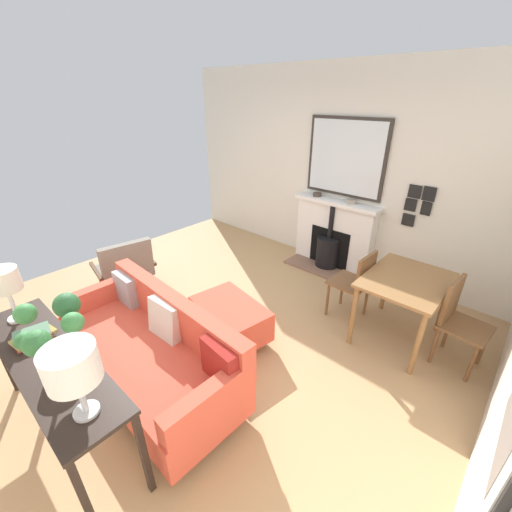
# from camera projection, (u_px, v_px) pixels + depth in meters

# --- Properties ---
(ground_plane) EXTENTS (5.02, 5.27, 0.01)m
(ground_plane) POSITION_uv_depth(u_px,v_px,m) (202.00, 329.00, 3.64)
(ground_plane) COLOR tan
(wall_left) EXTENTS (0.12, 5.27, 2.76)m
(wall_left) POSITION_uv_depth(u_px,v_px,m) (329.00, 170.00, 4.69)
(wall_left) COLOR silver
(wall_left) RESTS_ON ground
(fireplace) EXTENTS (0.57, 1.26, 1.01)m
(fireplace) POSITION_uv_depth(u_px,v_px,m) (332.00, 238.00, 4.81)
(fireplace) COLOR brown
(fireplace) RESTS_ON ground
(mirror_over_mantel) EXTENTS (0.04, 1.13, 1.03)m
(mirror_over_mantel) POSITION_uv_depth(u_px,v_px,m) (346.00, 158.00, 4.37)
(mirror_over_mantel) COLOR #2D2823
(mantel_bowl_near) EXTENTS (0.13, 0.13, 0.05)m
(mantel_bowl_near) POSITION_uv_depth(u_px,v_px,m) (317.00, 194.00, 4.76)
(mantel_bowl_near) COLOR #47382D
(mantel_bowl_near) RESTS_ON fireplace
(mantel_bowl_far) EXTENTS (0.13, 0.13, 0.05)m
(mantel_bowl_far) POSITION_uv_depth(u_px,v_px,m) (351.00, 201.00, 4.43)
(mantel_bowl_far) COLOR #9E9384
(mantel_bowl_far) RESTS_ON fireplace
(sofa) EXTENTS (0.85, 1.95, 0.78)m
(sofa) POSITION_uv_depth(u_px,v_px,m) (152.00, 349.00, 2.86)
(sofa) COLOR #B2B2B7
(sofa) RESTS_ON ground
(ottoman) EXTENTS (0.67, 0.89, 0.41)m
(ottoman) POSITION_uv_depth(u_px,v_px,m) (230.00, 318.00, 3.40)
(ottoman) COLOR #B2B2B7
(ottoman) RESTS_ON ground
(armchair_accent) EXTENTS (0.77, 0.69, 0.81)m
(armchair_accent) POSITION_uv_depth(u_px,v_px,m) (125.00, 266.00, 4.03)
(armchair_accent) COLOR #4C3321
(armchair_accent) RESTS_ON ground
(console_table) EXTENTS (0.41, 1.67, 0.77)m
(console_table) POSITION_uv_depth(u_px,v_px,m) (51.00, 367.00, 2.22)
(console_table) COLOR black
(console_table) RESTS_ON ground
(table_lamp_near_end) EXTENTS (0.22, 0.22, 0.44)m
(table_lamp_near_end) POSITION_uv_depth(u_px,v_px,m) (4.00, 283.00, 2.41)
(table_lamp_near_end) COLOR white
(table_lamp_near_end) RESTS_ON console_table
(table_lamp_far_end) EXTENTS (0.27, 0.27, 0.45)m
(table_lamp_far_end) POSITION_uv_depth(u_px,v_px,m) (72.00, 367.00, 1.66)
(table_lamp_far_end) COLOR #B2B2B7
(table_lamp_far_end) RESTS_ON console_table
(potted_plant) EXTENTS (0.40, 0.52, 0.50)m
(potted_plant) POSITION_uv_depth(u_px,v_px,m) (55.00, 338.00, 1.94)
(potted_plant) COLOR silver
(potted_plant) RESTS_ON console_table
(book_stack) EXTENTS (0.28, 0.21, 0.07)m
(book_stack) POSITION_uv_depth(u_px,v_px,m) (33.00, 336.00, 2.32)
(book_stack) COLOR #B23833
(book_stack) RESTS_ON console_table
(dining_table) EXTENTS (0.93, 0.73, 0.73)m
(dining_table) POSITION_uv_depth(u_px,v_px,m) (405.00, 288.00, 3.25)
(dining_table) COLOR olive
(dining_table) RESTS_ON ground
(dining_chair_near_fireplace) EXTENTS (0.42, 0.42, 0.85)m
(dining_chair_near_fireplace) POSITION_uv_depth(u_px,v_px,m) (356.00, 280.00, 3.59)
(dining_chair_near_fireplace) COLOR brown
(dining_chair_near_fireplace) RESTS_ON ground
(dining_chair_by_back_wall) EXTENTS (0.44, 0.44, 0.87)m
(dining_chair_by_back_wall) POSITION_uv_depth(u_px,v_px,m) (458.00, 317.00, 3.00)
(dining_chair_by_back_wall) COLOR brown
(dining_chair_by_back_wall) RESTS_ON ground
(photo_gallery_row) EXTENTS (0.02, 0.32, 0.53)m
(photo_gallery_row) POSITION_uv_depth(u_px,v_px,m) (418.00, 204.00, 3.96)
(photo_gallery_row) COLOR black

